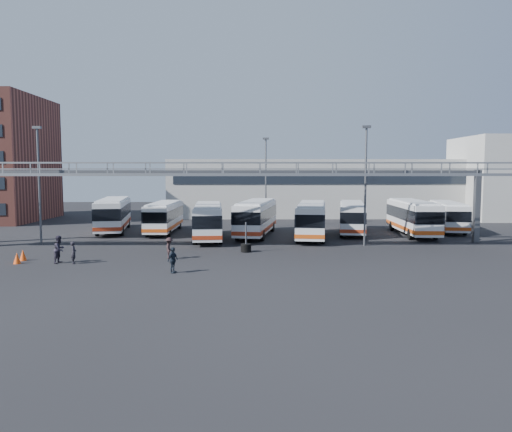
{
  "coord_description": "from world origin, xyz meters",
  "views": [
    {
      "loc": [
        2.21,
        -35.24,
        6.33
      ],
      "look_at": [
        2.69,
        6.0,
        2.67
      ],
      "focal_mm": 35.0,
      "sensor_mm": 36.0,
      "label": 1
    }
  ],
  "objects_px": {
    "light_pole_mid": "(366,179)",
    "pedestrian_b": "(59,249)",
    "pedestrian_c": "(169,248)",
    "light_pole_back": "(266,177)",
    "bus_3": "(164,216)",
    "bus_4": "(208,220)",
    "bus_2": "(114,213)",
    "light_pole_left": "(39,179)",
    "pedestrian_a": "(74,253)",
    "bus_8": "(412,216)",
    "cone_right": "(23,255)",
    "tire_stack": "(246,247)",
    "cone_left": "(17,258)",
    "bus_5": "(256,216)",
    "bus_7": "(352,216)",
    "bus_6": "(311,219)",
    "bus_9": "(448,215)",
    "pedestrian_d": "(173,260)"
  },
  "relations": [
    {
      "from": "pedestrian_b",
      "to": "pedestrian_d",
      "type": "xyz_separation_m",
      "value": [
        8.41,
        -3.54,
        -0.15
      ]
    },
    {
      "from": "bus_4",
      "to": "bus_5",
      "type": "relative_size",
      "value": 0.95
    },
    {
      "from": "bus_2",
      "to": "bus_7",
      "type": "distance_m",
      "value": 25.05
    },
    {
      "from": "bus_5",
      "to": "tire_stack",
      "type": "distance_m",
      "value": 10.28
    },
    {
      "from": "bus_5",
      "to": "bus_8",
      "type": "relative_size",
      "value": 1.02
    },
    {
      "from": "light_pole_mid",
      "to": "pedestrian_c",
      "type": "xyz_separation_m",
      "value": [
        -15.68,
        -6.31,
        -4.94
      ]
    },
    {
      "from": "bus_4",
      "to": "bus_9",
      "type": "relative_size",
      "value": 1.05
    },
    {
      "from": "bus_2",
      "to": "bus_4",
      "type": "height_order",
      "value": "bus_2"
    },
    {
      "from": "light_pole_back",
      "to": "light_pole_mid",
      "type": "bearing_deg",
      "value": -61.93
    },
    {
      "from": "light_pole_mid",
      "to": "light_pole_left",
      "type": "bearing_deg",
      "value": 177.95
    },
    {
      "from": "bus_8",
      "to": "cone_right",
      "type": "height_order",
      "value": "bus_8"
    },
    {
      "from": "light_pole_left",
      "to": "pedestrian_c",
      "type": "relative_size",
      "value": 6.47
    },
    {
      "from": "pedestrian_b",
      "to": "cone_right",
      "type": "distance_m",
      "value": 3.2
    },
    {
      "from": "bus_8",
      "to": "pedestrian_b",
      "type": "distance_m",
      "value": 33.22
    },
    {
      "from": "light_pole_back",
      "to": "bus_2",
      "type": "xyz_separation_m",
      "value": [
        -16.29,
        -4.44,
        -3.79
      ]
    },
    {
      "from": "light_pole_back",
      "to": "cone_right",
      "type": "xyz_separation_m",
      "value": [
        -18.05,
        -21.82,
        -5.33
      ]
    },
    {
      "from": "bus_8",
      "to": "cone_right",
      "type": "bearing_deg",
      "value": -153.78
    },
    {
      "from": "bus_3",
      "to": "bus_4",
      "type": "bearing_deg",
      "value": -44.95
    },
    {
      "from": "bus_3",
      "to": "bus_8",
      "type": "bearing_deg",
      "value": -4.34
    },
    {
      "from": "light_pole_left",
      "to": "bus_8",
      "type": "height_order",
      "value": "light_pole_left"
    },
    {
      "from": "light_pole_left",
      "to": "cone_left",
      "type": "relative_size",
      "value": 13.09
    },
    {
      "from": "bus_6",
      "to": "pedestrian_a",
      "type": "distance_m",
      "value": 22.31
    },
    {
      "from": "cone_left",
      "to": "tire_stack",
      "type": "xyz_separation_m",
      "value": [
        15.78,
        4.84,
        0.01
      ]
    },
    {
      "from": "bus_6",
      "to": "pedestrian_b",
      "type": "distance_m",
      "value": 23.01
    },
    {
      "from": "light_pole_left",
      "to": "pedestrian_a",
      "type": "relative_size",
      "value": 6.62
    },
    {
      "from": "pedestrian_c",
      "to": "tire_stack",
      "type": "relative_size",
      "value": 0.67
    },
    {
      "from": "cone_left",
      "to": "bus_5",
      "type": "bearing_deg",
      "value": 41.86
    },
    {
      "from": "bus_9",
      "to": "pedestrian_a",
      "type": "bearing_deg",
      "value": -140.56
    },
    {
      "from": "bus_3",
      "to": "bus_2",
      "type": "bearing_deg",
      "value": 170.18
    },
    {
      "from": "light_pole_back",
      "to": "cone_right",
      "type": "distance_m",
      "value": 28.81
    },
    {
      "from": "cone_right",
      "to": "bus_4",
      "type": "bearing_deg",
      "value": 42.46
    },
    {
      "from": "bus_7",
      "to": "light_pole_mid",
      "type": "bearing_deg",
      "value": -84.21
    },
    {
      "from": "light_pole_mid",
      "to": "bus_6",
      "type": "distance_m",
      "value": 7.44
    },
    {
      "from": "pedestrian_a",
      "to": "cone_right",
      "type": "xyz_separation_m",
      "value": [
        -4.07,
        1.28,
        -0.38
      ]
    },
    {
      "from": "pedestrian_b",
      "to": "cone_left",
      "type": "relative_size",
      "value": 2.47
    },
    {
      "from": "bus_7",
      "to": "tire_stack",
      "type": "bearing_deg",
      "value": -121.81
    },
    {
      "from": "bus_2",
      "to": "bus_9",
      "type": "xyz_separation_m",
      "value": [
        35.59,
        -0.05,
        -0.22
      ]
    },
    {
      "from": "bus_4",
      "to": "bus_8",
      "type": "distance_m",
      "value": 20.44
    },
    {
      "from": "light_pole_mid",
      "to": "pedestrian_b",
      "type": "distance_m",
      "value": 24.8
    },
    {
      "from": "bus_7",
      "to": "tire_stack",
      "type": "relative_size",
      "value": 4.55
    },
    {
      "from": "pedestrian_b",
      "to": "cone_left",
      "type": "height_order",
      "value": "pedestrian_b"
    },
    {
      "from": "bus_6",
      "to": "pedestrian_b",
      "type": "xyz_separation_m",
      "value": [
        -19.1,
        -12.8,
        -0.91
      ]
    },
    {
      "from": "bus_9",
      "to": "cone_left",
      "type": "bearing_deg",
      "value": -143.28
    },
    {
      "from": "pedestrian_c",
      "to": "light_pole_left",
      "type": "bearing_deg",
      "value": 55.94
    },
    {
      "from": "bus_3",
      "to": "cone_left",
      "type": "bearing_deg",
      "value": -111.55
    },
    {
      "from": "bus_3",
      "to": "cone_left",
      "type": "relative_size",
      "value": 13.42
    },
    {
      "from": "pedestrian_d",
      "to": "cone_left",
      "type": "relative_size",
      "value": 2.08
    },
    {
      "from": "bus_5",
      "to": "bus_6",
      "type": "height_order",
      "value": "bus_5"
    },
    {
      "from": "tire_stack",
      "to": "pedestrian_a",
      "type": "bearing_deg",
      "value": -157.5
    },
    {
      "from": "pedestrian_c",
      "to": "light_pole_back",
      "type": "bearing_deg",
      "value": -23.21
    }
  ]
}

